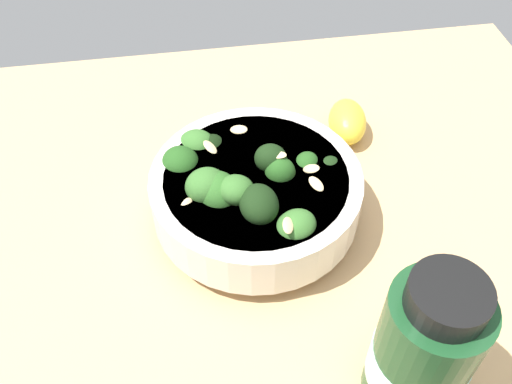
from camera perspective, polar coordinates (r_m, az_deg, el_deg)
The scene contains 4 objects.
ground_plane at distance 57.11cm, azimuth 5.78°, elevation -6.10°, with size 70.07×70.07×3.22cm, color tan.
bowl_of_broccoli at distance 54.24cm, azimuth -0.30°, elevation 0.07°, with size 20.27×20.27×8.95cm.
lemon_wedge at distance 65.79cm, azimuth 9.24°, elevation 7.08°, with size 6.67×4.27×4.04cm, color yellow.
bottle_short at distance 44.06cm, azimuth 16.58°, elevation -15.19°, with size 7.35×7.35×14.64cm.
Camera 1 is at (10.94, 32.13, 44.32)cm, focal length 39.42 mm.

